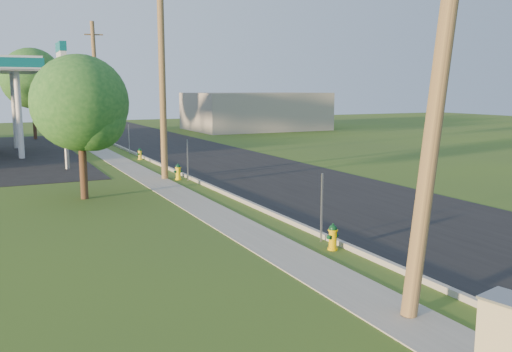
{
  "coord_description": "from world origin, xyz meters",
  "views": [
    {
      "loc": [
        -8.15,
        -8.64,
        4.38
      ],
      "look_at": [
        0.0,
        8.0,
        1.4
      ],
      "focal_mm": 38.0,
      "sensor_mm": 36.0,
      "label": 1
    }
  ],
  "objects_px": {
    "utility_pole_near": "(441,66)",
    "tree_lot": "(33,81)",
    "utility_pole_mid": "(162,77)",
    "utility_cabinet": "(511,346)",
    "utility_pole_far": "(96,84)",
    "hydrant_mid": "(178,172)",
    "price_pylon": "(62,69)",
    "hydrant_far": "(140,154)",
    "hydrant_near": "(333,237)",
    "tree_verge": "(83,107)"
  },
  "relations": [
    {
      "from": "utility_pole_mid",
      "to": "price_pylon",
      "type": "relative_size",
      "value": 1.43
    },
    {
      "from": "utility_pole_near",
      "to": "tree_lot",
      "type": "height_order",
      "value": "utility_pole_near"
    },
    {
      "from": "utility_pole_mid",
      "to": "hydrant_mid",
      "type": "distance_m",
      "value": 4.62
    },
    {
      "from": "utility_pole_near",
      "to": "hydrant_far",
      "type": "height_order",
      "value": "utility_pole_near"
    },
    {
      "from": "price_pylon",
      "to": "hydrant_far",
      "type": "bearing_deg",
      "value": 27.0
    },
    {
      "from": "tree_lot",
      "to": "utility_cabinet",
      "type": "bearing_deg",
      "value": -86.35
    },
    {
      "from": "price_pylon",
      "to": "utility_pole_near",
      "type": "bearing_deg",
      "value": -80.58
    },
    {
      "from": "tree_lot",
      "to": "hydrant_far",
      "type": "xyz_separation_m",
      "value": [
        4.72,
        -17.86,
        -4.75
      ]
    },
    {
      "from": "tree_lot",
      "to": "hydrant_mid",
      "type": "distance_m",
      "value": 27.04
    },
    {
      "from": "utility_pole_far",
      "to": "tree_lot",
      "type": "relative_size",
      "value": 1.2
    },
    {
      "from": "hydrant_near",
      "to": "utility_cabinet",
      "type": "distance_m",
      "value": 7.26
    },
    {
      "from": "hydrant_far",
      "to": "utility_pole_far",
      "type": "bearing_deg",
      "value": 94.21
    },
    {
      "from": "price_pylon",
      "to": "tree_verge",
      "type": "height_order",
      "value": "price_pylon"
    },
    {
      "from": "price_pylon",
      "to": "hydrant_near",
      "type": "bearing_deg",
      "value": -76.52
    },
    {
      "from": "utility_pole_near",
      "to": "hydrant_mid",
      "type": "distance_m",
      "value": 18.04
    },
    {
      "from": "hydrant_mid",
      "to": "utility_cabinet",
      "type": "xyz_separation_m",
      "value": [
        -1.53,
        -20.17,
        0.32
      ]
    },
    {
      "from": "utility_pole_far",
      "to": "utility_pole_mid",
      "type": "bearing_deg",
      "value": -90.0
    },
    {
      "from": "utility_pole_far",
      "to": "hydrant_mid",
      "type": "bearing_deg",
      "value": -88.39
    },
    {
      "from": "tree_lot",
      "to": "hydrant_far",
      "type": "distance_m",
      "value": 19.07
    },
    {
      "from": "utility_pole_mid",
      "to": "utility_pole_far",
      "type": "distance_m",
      "value": 18.0
    },
    {
      "from": "utility_pole_far",
      "to": "price_pylon",
      "type": "xyz_separation_m",
      "value": [
        -3.9,
        -12.5,
        0.63
      ]
    },
    {
      "from": "utility_pole_mid",
      "to": "price_pylon",
      "type": "height_order",
      "value": "utility_pole_mid"
    },
    {
      "from": "utility_pole_near",
      "to": "tree_verge",
      "type": "height_order",
      "value": "utility_pole_near"
    },
    {
      "from": "utility_pole_near",
      "to": "utility_cabinet",
      "type": "bearing_deg",
      "value": -110.66
    },
    {
      "from": "utility_pole_near",
      "to": "tree_lot",
      "type": "xyz_separation_m",
      "value": [
        -3.97,
        43.73,
        0.3
      ]
    },
    {
      "from": "price_pylon",
      "to": "utility_pole_far",
      "type": "bearing_deg",
      "value": 72.67
    },
    {
      "from": "utility_pole_far",
      "to": "utility_cabinet",
      "type": "distance_m",
      "value": 38.92
    },
    {
      "from": "utility_pole_far",
      "to": "hydrant_near",
      "type": "distance_m",
      "value": 31.95
    },
    {
      "from": "tree_verge",
      "to": "tree_lot",
      "type": "distance_m",
      "value": 29.16
    },
    {
      "from": "hydrant_mid",
      "to": "utility_cabinet",
      "type": "bearing_deg",
      "value": -94.35
    },
    {
      "from": "hydrant_far",
      "to": "utility_pole_mid",
      "type": "bearing_deg",
      "value": -95.42
    },
    {
      "from": "tree_verge",
      "to": "utility_pole_mid",
      "type": "bearing_deg",
      "value": 38.73
    },
    {
      "from": "utility_pole_mid",
      "to": "hydrant_mid",
      "type": "xyz_separation_m",
      "value": [
        0.52,
        -0.52,
        -4.56
      ]
    },
    {
      "from": "utility_pole_mid",
      "to": "utility_cabinet",
      "type": "relative_size",
      "value": 6.89
    },
    {
      "from": "hydrant_mid",
      "to": "hydrant_far",
      "type": "bearing_deg",
      "value": 88.45
    },
    {
      "from": "hydrant_near",
      "to": "tree_lot",
      "type": "bearing_deg",
      "value": 96.75
    },
    {
      "from": "utility_pole_near",
      "to": "tree_verge",
      "type": "bearing_deg",
      "value": 106.19
    },
    {
      "from": "tree_verge",
      "to": "utility_cabinet",
      "type": "distance_m",
      "value": 17.84
    },
    {
      "from": "hydrant_near",
      "to": "utility_pole_far",
      "type": "bearing_deg",
      "value": 91.24
    },
    {
      "from": "hydrant_near",
      "to": "hydrant_far",
      "type": "xyz_separation_m",
      "value": [
        0.06,
        21.5,
        -0.01
      ]
    },
    {
      "from": "utility_cabinet",
      "to": "tree_verge",
      "type": "bearing_deg",
      "value": 100.57
    },
    {
      "from": "utility_pole_mid",
      "to": "hydrant_far",
      "type": "relative_size",
      "value": 13.56
    },
    {
      "from": "utility_pole_near",
      "to": "utility_pole_far",
      "type": "relative_size",
      "value": 1.0
    },
    {
      "from": "tree_verge",
      "to": "utility_cabinet",
      "type": "bearing_deg",
      "value": -79.43
    },
    {
      "from": "utility_pole_far",
      "to": "hydrant_near",
      "type": "height_order",
      "value": "utility_pole_far"
    },
    {
      "from": "utility_pole_mid",
      "to": "utility_pole_far",
      "type": "height_order",
      "value": "utility_pole_mid"
    },
    {
      "from": "price_pylon",
      "to": "utility_cabinet",
      "type": "relative_size",
      "value": 4.82
    },
    {
      "from": "price_pylon",
      "to": "tree_verge",
      "type": "bearing_deg",
      "value": -92.18
    },
    {
      "from": "price_pylon",
      "to": "hydrant_mid",
      "type": "relative_size",
      "value": 8.58
    },
    {
      "from": "hydrant_far",
      "to": "utility_pole_near",
      "type": "bearing_deg",
      "value": -91.65
    }
  ]
}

